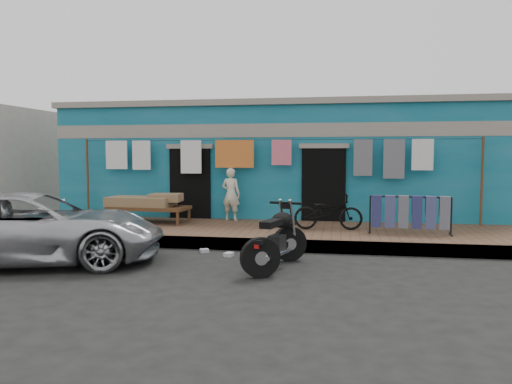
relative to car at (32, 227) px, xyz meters
name	(u,v)px	position (x,y,z in m)	size (l,w,h in m)	color
ground	(236,268)	(3.59, 0.30, -0.65)	(80.00, 80.00, 0.00)	black
sidewalk	(263,233)	(3.59, 3.30, -0.53)	(28.00, 3.00, 0.25)	brown
curb	(252,245)	(3.59, 1.85, -0.53)	(28.00, 0.10, 0.25)	gray
building	(284,163)	(3.59, 7.28, 1.03)	(12.20, 5.20, 3.36)	#0D637E
clothesline	(262,159)	(3.35, 4.55, 1.16)	(10.06, 0.06, 2.10)	brown
car	(32,227)	(0.00, 0.00, 0.00)	(2.11, 4.63, 1.31)	#B6B6BB
seated_person	(231,194)	(2.56, 4.50, 0.27)	(0.48, 0.32, 1.34)	beige
bicycle	(328,208)	(5.06, 3.30, 0.08)	(0.53, 1.50, 0.97)	black
motorcycle	(276,237)	(4.28, 0.34, -0.11)	(0.98, 1.78, 1.09)	black
charpoy	(149,209)	(0.65, 3.74, -0.06)	(2.10, 1.10, 0.69)	brown
jeans_rack	(410,214)	(6.79, 3.02, 0.01)	(1.76, 0.49, 0.83)	black
litter_a	(204,251)	(2.70, 1.50, -0.62)	(0.16, 0.13, 0.07)	silver
litter_b	(253,252)	(3.68, 1.50, -0.61)	(0.16, 0.12, 0.08)	silver
litter_c	(229,255)	(3.26, 1.20, -0.62)	(0.19, 0.15, 0.07)	silver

